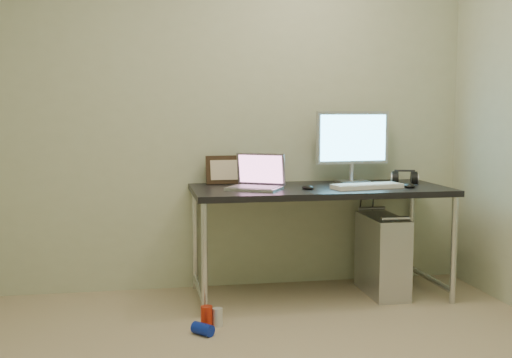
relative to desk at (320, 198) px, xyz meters
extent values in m
cube|color=beige|center=(-0.59, 0.37, 0.57)|extent=(3.50, 0.02, 2.50)
cube|color=black|center=(0.00, 0.00, 0.05)|extent=(1.71, 0.75, 0.04)
cylinder|color=silver|center=(-0.82, -0.33, -0.32)|extent=(0.04, 0.04, 0.71)
cylinder|color=silver|center=(-0.82, 0.33, -0.32)|extent=(0.04, 0.04, 0.71)
cylinder|color=silver|center=(0.82, -0.33, -0.32)|extent=(0.04, 0.04, 0.71)
cylinder|color=silver|center=(0.82, 0.33, -0.32)|extent=(0.04, 0.04, 0.71)
cylinder|color=silver|center=(-0.82, 0.00, -0.60)|extent=(0.04, 0.67, 0.04)
cylinder|color=silver|center=(0.82, 0.00, -0.60)|extent=(0.04, 0.67, 0.04)
cube|color=#B7B8BC|center=(0.44, -0.03, -0.41)|extent=(0.24, 0.52, 0.54)
cylinder|color=#BABBC2|center=(0.44, -0.25, -0.11)|extent=(0.19, 0.03, 0.03)
cylinder|color=#BABBC2|center=(0.44, 0.19, -0.11)|extent=(0.19, 0.03, 0.03)
cylinder|color=black|center=(0.39, 0.32, -0.28)|extent=(0.01, 0.16, 0.69)
cylinder|color=black|center=(0.48, 0.30, -0.30)|extent=(0.02, 0.11, 0.71)
cylinder|color=red|center=(-0.82, -0.51, -0.61)|extent=(0.08, 0.08, 0.13)
cylinder|color=silver|center=(-0.76, -0.51, -0.62)|extent=(0.06, 0.06, 0.11)
cylinder|color=#0D23A6|center=(-0.86, -0.64, -0.64)|extent=(0.13, 0.14, 0.07)
cube|color=#BABBC2|center=(-0.46, -0.07, 0.08)|extent=(0.41, 0.37, 0.02)
cube|color=gray|center=(-0.46, -0.07, 0.09)|extent=(0.35, 0.32, 0.00)
cube|color=#98979F|center=(-0.39, 0.05, 0.20)|extent=(0.31, 0.21, 0.21)
cube|color=#774461|center=(-0.39, 0.04, 0.20)|extent=(0.28, 0.18, 0.18)
cube|color=#BABBC2|center=(0.31, 0.22, 0.08)|extent=(0.23, 0.17, 0.02)
cylinder|color=#BABBC2|center=(0.31, 0.24, 0.15)|extent=(0.04, 0.04, 0.12)
cube|color=#BABBC2|center=(0.31, 0.23, 0.39)|extent=(0.54, 0.08, 0.37)
cube|color=#5AC5F1|center=(0.31, 0.21, 0.39)|extent=(0.49, 0.05, 0.32)
cube|color=white|center=(0.29, -0.12, 0.09)|extent=(0.49, 0.23, 0.03)
ellipsoid|color=black|center=(0.58, -0.13, 0.09)|extent=(0.08, 0.12, 0.04)
ellipsoid|color=black|center=(-0.11, -0.10, 0.09)|extent=(0.09, 0.12, 0.04)
cylinder|color=black|center=(0.59, 0.11, 0.10)|extent=(0.08, 0.12, 0.11)
cylinder|color=black|center=(0.72, 0.11, 0.10)|extent=(0.08, 0.12, 0.11)
cube|color=black|center=(0.65, 0.11, 0.16)|extent=(0.14, 0.06, 0.01)
cube|color=black|center=(-0.61, 0.30, 0.17)|extent=(0.25, 0.08, 0.20)
cylinder|color=silver|center=(-0.40, 0.31, 0.11)|extent=(0.01, 0.01, 0.08)
cylinder|color=white|center=(-0.40, 0.31, 0.16)|extent=(0.04, 0.03, 0.04)
camera|label=1|loc=(-1.19, -4.14, 0.58)|focal=45.00mm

